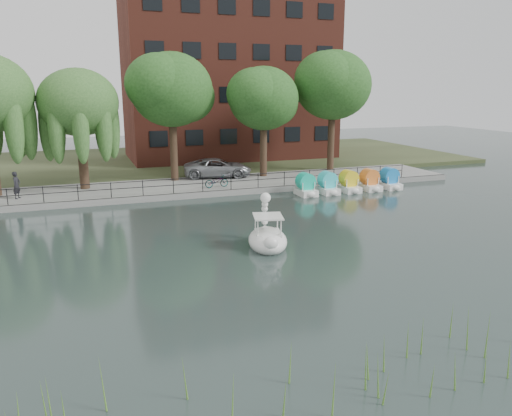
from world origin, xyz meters
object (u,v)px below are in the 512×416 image
bicycle (217,180)px  pedestrian (16,183)px  swan_boat (268,236)px  minivan (218,166)px

bicycle → pedestrian: 12.88m
swan_boat → minivan: bearing=96.7°
bicycle → pedestrian: pedestrian is taller
pedestrian → swan_boat: (11.81, -13.41, -0.86)m
minivan → bicycle: bearing=175.1°
minivan → swan_boat: size_ratio=1.89×
minivan → pedestrian: size_ratio=3.05×
bicycle → pedestrian: (-12.84, 0.81, 0.49)m
minivan → swan_boat: swan_boat is taller
minivan → swan_boat: bearing=-175.8°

